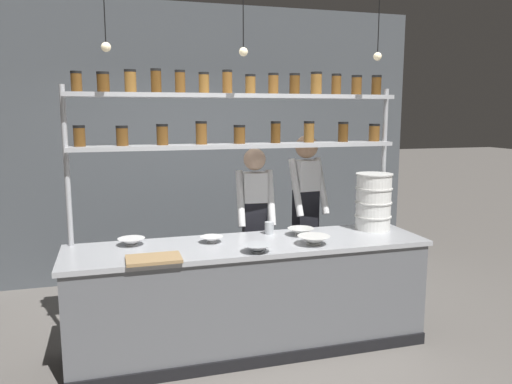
{
  "coord_description": "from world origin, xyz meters",
  "views": [
    {
      "loc": [
        -1.08,
        -3.88,
        2.0
      ],
      "look_at": [
        0.11,
        0.2,
        1.31
      ],
      "focal_mm": 35.0,
      "sensor_mm": 36.0,
      "label": 1
    }
  ],
  "objects_px": {
    "spice_shelf_unit": "(240,123)",
    "serving_cup_front": "(269,228)",
    "prep_bowl_center_front": "(301,232)",
    "chef_left": "(255,221)",
    "prep_bowl_near_left": "(314,240)",
    "prep_bowl_near_right": "(257,249)",
    "prep_bowl_center_back": "(212,240)",
    "prep_bowl_far_left": "(131,242)",
    "chef_center": "(306,209)",
    "container_stack": "(373,201)",
    "cutting_board": "(154,259)"
  },
  "relations": [
    {
      "from": "spice_shelf_unit",
      "to": "serving_cup_front",
      "type": "bearing_deg",
      "value": -18.58
    },
    {
      "from": "prep_bowl_center_front",
      "to": "chef_left",
      "type": "bearing_deg",
      "value": 118.37
    },
    {
      "from": "spice_shelf_unit",
      "to": "prep_bowl_near_left",
      "type": "relative_size",
      "value": 10.67
    },
    {
      "from": "prep_bowl_near_right",
      "to": "serving_cup_front",
      "type": "relative_size",
      "value": 2.09
    },
    {
      "from": "prep_bowl_center_back",
      "to": "prep_bowl_far_left",
      "type": "distance_m",
      "value": 0.65
    },
    {
      "from": "chef_center",
      "to": "prep_bowl_center_front",
      "type": "height_order",
      "value": "chef_center"
    },
    {
      "from": "container_stack",
      "to": "prep_bowl_near_left",
      "type": "distance_m",
      "value": 0.86
    },
    {
      "from": "container_stack",
      "to": "prep_bowl_near_left",
      "type": "bearing_deg",
      "value": -154.14
    },
    {
      "from": "chef_center",
      "to": "cutting_board",
      "type": "bearing_deg",
      "value": -155.74
    },
    {
      "from": "prep_bowl_near_left",
      "to": "prep_bowl_center_front",
      "type": "relative_size",
      "value": 1.15
    },
    {
      "from": "prep_bowl_center_back",
      "to": "prep_bowl_center_front",
      "type": "bearing_deg",
      "value": 1.95
    },
    {
      "from": "prep_bowl_near_right",
      "to": "serving_cup_front",
      "type": "bearing_deg",
      "value": 63.31
    },
    {
      "from": "prep_bowl_center_back",
      "to": "prep_bowl_near_right",
      "type": "height_order",
      "value": "prep_bowl_near_right"
    },
    {
      "from": "chef_center",
      "to": "prep_bowl_far_left",
      "type": "distance_m",
      "value": 1.8
    },
    {
      "from": "prep_bowl_near_left",
      "to": "prep_bowl_far_left",
      "type": "relative_size",
      "value": 1.23
    },
    {
      "from": "cutting_board",
      "to": "serving_cup_front",
      "type": "xyz_separation_m",
      "value": [
        1.06,
        0.53,
        0.04
      ]
    },
    {
      "from": "chef_center",
      "to": "serving_cup_front",
      "type": "relative_size",
      "value": 16.19
    },
    {
      "from": "chef_left",
      "to": "serving_cup_front",
      "type": "relative_size",
      "value": 15.19
    },
    {
      "from": "spice_shelf_unit",
      "to": "chef_center",
      "type": "xyz_separation_m",
      "value": [
        0.77,
        0.37,
        -0.87
      ]
    },
    {
      "from": "serving_cup_front",
      "to": "prep_bowl_center_back",
      "type": "bearing_deg",
      "value": -164.53
    },
    {
      "from": "prep_bowl_far_left",
      "to": "serving_cup_front",
      "type": "bearing_deg",
      "value": 2.57
    },
    {
      "from": "spice_shelf_unit",
      "to": "serving_cup_front",
      "type": "height_order",
      "value": "spice_shelf_unit"
    },
    {
      "from": "cutting_board",
      "to": "prep_bowl_far_left",
      "type": "distance_m",
      "value": 0.49
    },
    {
      "from": "chef_center",
      "to": "chef_left",
      "type": "bearing_deg",
      "value": 179.43
    },
    {
      "from": "cutting_board",
      "to": "prep_bowl_center_front",
      "type": "height_order",
      "value": "prep_bowl_center_front"
    },
    {
      "from": "prep_bowl_near_right",
      "to": "prep_bowl_far_left",
      "type": "height_order",
      "value": "prep_bowl_near_right"
    },
    {
      "from": "cutting_board",
      "to": "prep_bowl_near_right",
      "type": "height_order",
      "value": "prep_bowl_near_right"
    },
    {
      "from": "spice_shelf_unit",
      "to": "prep_bowl_near_right",
      "type": "distance_m",
      "value": 1.13
    },
    {
      "from": "chef_left",
      "to": "prep_bowl_center_front",
      "type": "bearing_deg",
      "value": -55.23
    },
    {
      "from": "spice_shelf_unit",
      "to": "chef_center",
      "type": "height_order",
      "value": "spice_shelf_unit"
    },
    {
      "from": "prep_bowl_center_front",
      "to": "prep_bowl_near_right",
      "type": "bearing_deg",
      "value": -141.68
    },
    {
      "from": "prep_bowl_near_left",
      "to": "cutting_board",
      "type": "bearing_deg",
      "value": -176.64
    },
    {
      "from": "spice_shelf_unit",
      "to": "prep_bowl_center_back",
      "type": "xyz_separation_m",
      "value": [
        -0.31,
        -0.23,
        -0.95
      ]
    },
    {
      "from": "chef_left",
      "to": "container_stack",
      "type": "xyz_separation_m",
      "value": [
        1.0,
        -0.48,
        0.23
      ]
    },
    {
      "from": "cutting_board",
      "to": "prep_bowl_center_front",
      "type": "xyz_separation_m",
      "value": [
        1.31,
        0.4,
        0.02
      ]
    },
    {
      "from": "chef_left",
      "to": "prep_bowl_near_left",
      "type": "height_order",
      "value": "chef_left"
    },
    {
      "from": "chef_left",
      "to": "chef_center",
      "type": "bearing_deg",
      "value": 13.11
    },
    {
      "from": "chef_left",
      "to": "container_stack",
      "type": "height_order",
      "value": "chef_left"
    },
    {
      "from": "chef_center",
      "to": "prep_bowl_center_back",
      "type": "height_order",
      "value": "chef_center"
    },
    {
      "from": "chef_left",
      "to": "cutting_board",
      "type": "xyz_separation_m",
      "value": [
        -1.04,
        -0.91,
        -0.02
      ]
    },
    {
      "from": "prep_bowl_center_front",
      "to": "prep_bowl_near_left",
      "type": "bearing_deg",
      "value": -92.57
    },
    {
      "from": "prep_bowl_center_back",
      "to": "serving_cup_front",
      "type": "height_order",
      "value": "serving_cup_front"
    },
    {
      "from": "chef_center",
      "to": "serving_cup_front",
      "type": "height_order",
      "value": "chef_center"
    },
    {
      "from": "serving_cup_front",
      "to": "container_stack",
      "type": "bearing_deg",
      "value": -5.32
    },
    {
      "from": "container_stack",
      "to": "chef_left",
      "type": "bearing_deg",
      "value": 154.62
    },
    {
      "from": "container_stack",
      "to": "prep_bowl_near_right",
      "type": "bearing_deg",
      "value": -160.31
    },
    {
      "from": "chef_left",
      "to": "chef_center",
      "type": "distance_m",
      "value": 0.56
    },
    {
      "from": "prep_bowl_near_left",
      "to": "prep_bowl_near_right",
      "type": "bearing_deg",
      "value": -170.2
    },
    {
      "from": "prep_bowl_center_back",
      "to": "prep_bowl_far_left",
      "type": "height_order",
      "value": "prep_bowl_far_left"
    },
    {
      "from": "chef_center",
      "to": "prep_bowl_far_left",
      "type": "bearing_deg",
      "value": -171.04
    }
  ]
}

